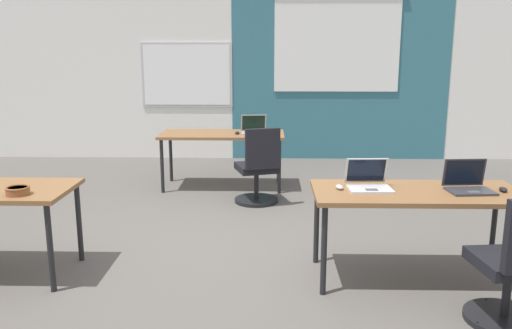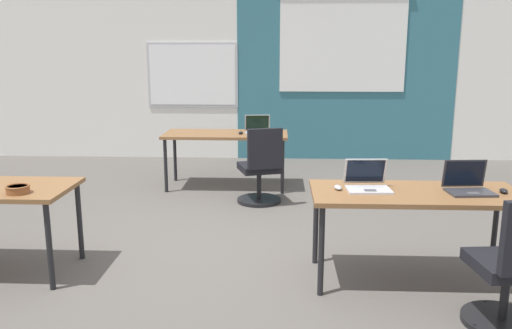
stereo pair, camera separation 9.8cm
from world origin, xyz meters
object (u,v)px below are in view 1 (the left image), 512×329
at_px(mouse_near_right_inner, 339,187).
at_px(mouse_far_right, 237,133).
at_px(laptop_near_right_end, 468,184).
at_px(snack_bowl, 18,190).
at_px(mouse_near_right_end, 503,189).
at_px(laptop_far_right, 254,129).
at_px(desk_near_right, 417,198).
at_px(chair_far_right, 258,172).
at_px(desk_far_center, 222,138).
at_px(laptop_near_right_inner, 369,182).

height_order(mouse_near_right_inner, mouse_far_right, same).
xyz_separation_m(laptop_near_right_end, snack_bowl, (-3.40, -0.19, -0.02)).
height_order(mouse_near_right_end, laptop_far_right, laptop_far_right).
bearing_deg(desk_near_right, mouse_near_right_inner, 176.84).
relative_size(laptop_far_right, chair_far_right, 0.39).
xyz_separation_m(laptop_near_right_end, laptop_far_right, (-1.72, 2.81, -0.00)).
height_order(laptop_far_right, snack_bowl, laptop_far_right).
distance_m(mouse_near_right_inner, laptop_far_right, 2.87).
bearing_deg(desk_far_center, laptop_near_right_end, -52.67).
bearing_deg(mouse_near_right_inner, laptop_far_right, 104.90).
distance_m(mouse_near_right_end, laptop_far_right, 3.45).
distance_m(desk_far_center, mouse_far_right, 0.22).
relative_size(desk_near_right, mouse_far_right, 15.14).
xyz_separation_m(laptop_near_right_inner, laptop_far_right, (-0.97, 2.76, 0.00)).
distance_m(laptop_near_right_end, laptop_far_right, 3.29).
bearing_deg(mouse_near_right_inner, desk_near_right, -3.16).
distance_m(desk_near_right, chair_far_right, 2.42).
distance_m(desk_far_center, laptop_far_right, 0.43).
xyz_separation_m(desk_far_center, mouse_near_right_end, (2.39, -2.81, 0.08)).
bearing_deg(laptop_near_right_inner, chair_far_right, 111.32).
xyz_separation_m(mouse_near_right_inner, chair_far_right, (-0.67, 2.01, -0.36)).
xyz_separation_m(desk_far_center, laptop_near_right_end, (2.13, -2.80, 0.11)).
xyz_separation_m(laptop_near_right_inner, snack_bowl, (-2.65, -0.24, -0.01)).
distance_m(laptop_near_right_inner, mouse_near_right_inner, 0.23).
xyz_separation_m(desk_near_right, desk_far_center, (-1.75, 2.80, 0.00)).
distance_m(laptop_far_right, chair_far_right, 0.86).
xyz_separation_m(desk_far_center, laptop_far_right, (0.41, 0.01, 0.11)).
relative_size(desk_far_center, mouse_near_right_inner, 14.85).
bearing_deg(desk_far_center, mouse_far_right, -19.08).
bearing_deg(desk_near_right, mouse_far_right, 119.60).
bearing_deg(laptop_near_right_end, desk_near_right, 175.78).
distance_m(mouse_near_right_inner, chair_far_right, 2.15).
bearing_deg(laptop_near_right_inner, snack_bowl, -177.85).
height_order(desk_far_center, laptop_near_right_inner, laptop_near_right_inner).
distance_m(mouse_near_right_inner, snack_bowl, 2.43).
bearing_deg(mouse_far_right, laptop_near_right_end, -54.66).
distance_m(laptop_near_right_end, mouse_near_right_end, 0.26).
distance_m(laptop_near_right_inner, mouse_near_right_end, 1.01).
distance_m(laptop_near_right_inner, laptop_near_right_end, 0.75).
bearing_deg(desk_far_center, mouse_near_right_end, -49.58).
xyz_separation_m(mouse_near_right_inner, laptop_near_right_end, (0.98, -0.03, 0.03)).
distance_m(mouse_far_right, chair_far_right, 0.83).
distance_m(desk_far_center, chair_far_right, 0.94).
bearing_deg(chair_far_right, laptop_near_right_end, 111.30).
height_order(mouse_far_right, snack_bowl, snack_bowl).
bearing_deg(laptop_near_right_inner, desk_far_center, 113.69).
xyz_separation_m(mouse_near_right_inner, mouse_far_right, (-0.96, 2.70, 0.00)).
relative_size(desk_far_center, mouse_far_right, 15.14).
relative_size(laptop_near_right_end, mouse_far_right, 3.33).
bearing_deg(mouse_near_right_end, laptop_near_right_end, 176.74).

